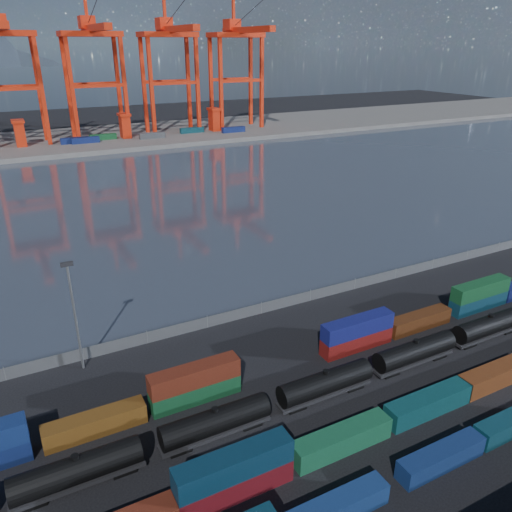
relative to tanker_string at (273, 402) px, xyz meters
name	(u,v)px	position (x,y,z in m)	size (l,w,h in m)	color
ground	(366,411)	(10.80, -4.71, -2.11)	(700.00, 700.00, 0.00)	black
harbor_water	(140,199)	(10.80, 100.29, -2.11)	(700.00, 700.00, 0.00)	#313946
far_quay	(79,140)	(10.80, 205.29, -1.11)	(700.00, 70.00, 2.00)	#514F4C
container_row_south	(344,501)	(-0.77, -15.49, -0.35)	(138.05, 2.27, 4.84)	#434649
container_row_mid	(467,385)	(24.28, -8.43, -0.30)	(141.83, 2.55, 5.44)	#393A3E
container_row_north	(318,348)	(11.64, 7.28, -0.03)	(141.08, 2.42, 5.16)	navy
tanker_string	(273,402)	(0.00, 0.00, 0.00)	(122.22, 2.95, 4.22)	black
waterfront_fence	(261,308)	(10.80, 23.29, -1.11)	(160.12, 0.12, 2.20)	#595B5E
yard_light_mast	(74,311)	(-19.20, 21.29, 7.18)	(1.60, 0.40, 16.60)	slate
gantry_cranes	(49,47)	(3.30, 198.51, 39.12)	(200.87, 49.68, 67.27)	red
quay_containers	(57,142)	(-0.19, 190.75, 1.19)	(172.58, 10.99, 2.60)	navy
straddle_carriers	(75,129)	(8.30, 195.29, 5.70)	(140.00, 7.00, 11.10)	red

